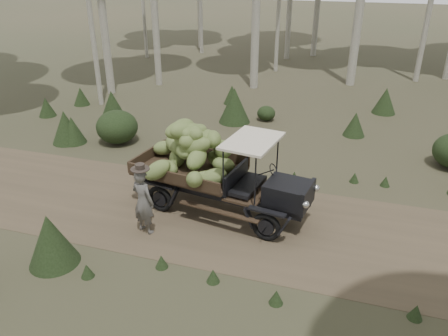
{
  "coord_description": "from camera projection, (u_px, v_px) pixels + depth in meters",
  "views": [
    {
      "loc": [
        0.95,
        -8.68,
        5.8
      ],
      "look_at": [
        -1.88,
        0.37,
        1.19
      ],
      "focal_mm": 35.0,
      "sensor_mm": 36.0,
      "label": 1
    }
  ],
  "objects": [
    {
      "name": "dirt_track",
      "position": [
        296.0,
        231.0,
        10.24
      ],
      "size": [
        70.0,
        4.0,
        0.01
      ],
      "primitive_type": "cube",
      "color": "brown",
      "rests_on": "ground"
    },
    {
      "name": "banana_truck",
      "position": [
        204.0,
        157.0,
        10.69
      ],
      "size": [
        4.68,
        2.43,
        2.28
      ],
      "rotation": [
        0.0,
        0.0,
        -0.16
      ],
      "color": "black",
      "rests_on": "ground"
    },
    {
      "name": "ground",
      "position": [
        296.0,
        231.0,
        10.24
      ],
      "size": [
        120.0,
        120.0,
        0.0
      ],
      "primitive_type": "plane",
      "color": "#473D2B",
      "rests_on": "ground"
    },
    {
      "name": "farmer",
      "position": [
        143.0,
        201.0,
        9.87
      ],
      "size": [
        0.67,
        0.53,
        1.74
      ],
      "rotation": [
        0.0,
        0.0,
        2.85
      ],
      "color": "#57544F",
      "rests_on": "ground"
    },
    {
      "name": "undergrowth",
      "position": [
        327.0,
        199.0,
        10.52
      ],
      "size": [
        23.59,
        23.04,
        1.34
      ],
      "color": "#233319",
      "rests_on": "ground"
    }
  ]
}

